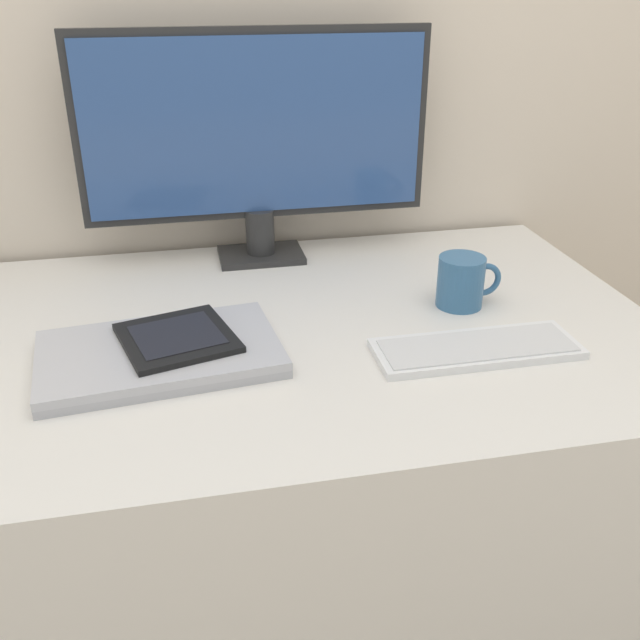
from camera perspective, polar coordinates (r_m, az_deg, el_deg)
name	(u,v)px	position (r m, az deg, el deg)	size (l,w,h in m)	color
wall_back	(208,7)	(1.41, -8.94, 23.47)	(3.60, 0.05, 2.40)	beige
desk	(256,518)	(1.33, -5.15, -15.46)	(1.31, 0.76, 0.76)	silver
monitor	(256,137)	(1.33, -5.13, 14.35)	(0.64, 0.11, 0.42)	#262626
keyboard	(476,348)	(1.07, 12.40, -2.24)	(0.30, 0.11, 0.01)	silver
laptop	(160,354)	(1.04, -12.70, -2.67)	(0.36, 0.24, 0.02)	#A3A3A8
ereader	(177,338)	(1.05, -11.36, -1.39)	(0.19, 0.19, 0.01)	black
coffee_mug	(462,282)	(1.20, 11.30, 3.03)	(0.11, 0.08, 0.09)	#336089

